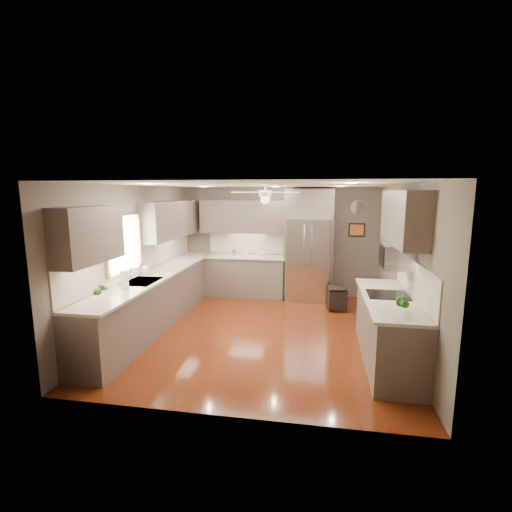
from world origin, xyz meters
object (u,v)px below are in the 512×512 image
(potted_plant_right, at_px, (401,301))
(bowl, at_px, (262,255))
(refrigerator, at_px, (308,247))
(paper_towel, at_px, (124,280))
(canister_c, at_px, (246,252))
(potted_plant_left, at_px, (99,290))
(stool, at_px, (337,299))
(canister_b, at_px, (234,252))
(soap_bottle, at_px, (147,269))
(microwave, at_px, (397,256))

(potted_plant_right, height_order, bowl, potted_plant_right)
(refrigerator, height_order, paper_towel, refrigerator)
(canister_c, distance_m, potted_plant_left, 4.09)
(canister_c, xyz_separation_m, potted_plant_left, (-1.22, -3.90, 0.07))
(stool, bearing_deg, canister_c, 158.75)
(potted_plant_right, xyz_separation_m, bowl, (-2.26, 3.67, -0.13))
(canister_c, bearing_deg, paper_towel, -110.42)
(canister_b, bearing_deg, bowl, -3.32)
(potted_plant_left, bearing_deg, canister_c, 72.57)
(stool, bearing_deg, potted_plant_right, -78.37)
(soap_bottle, bearing_deg, potted_plant_right, -20.38)
(canister_c, xyz_separation_m, microwave, (2.76, -2.78, 0.45))
(canister_c, bearing_deg, canister_b, -175.87)
(paper_towel, bearing_deg, canister_b, 73.85)
(soap_bottle, relative_size, potted_plant_right, 0.67)
(microwave, xyz_separation_m, stool, (-0.71, 1.99, -1.24))
(refrigerator, bearing_deg, potted_plant_left, -124.75)
(soap_bottle, bearing_deg, canister_b, 64.12)
(soap_bottle, height_order, microwave, microwave)
(soap_bottle, relative_size, potted_plant_left, 0.66)
(potted_plant_left, height_order, bowl, potted_plant_left)
(potted_plant_left, relative_size, microwave, 0.57)
(soap_bottle, distance_m, bowl, 2.79)
(paper_towel, bearing_deg, stool, 37.05)
(canister_b, height_order, soap_bottle, soap_bottle)
(potted_plant_right, distance_m, refrigerator, 3.85)
(bowl, relative_size, paper_towel, 0.67)
(potted_plant_left, xyz_separation_m, potted_plant_right, (3.87, 0.17, -0.00))
(potted_plant_right, bearing_deg, refrigerator, 108.48)
(bowl, height_order, stool, bowl)
(refrigerator, distance_m, stool, 1.34)
(soap_bottle, bearing_deg, canister_c, 58.89)
(canister_c, relative_size, potted_plant_right, 0.55)
(potted_plant_left, bearing_deg, paper_towel, 88.98)
(bowl, relative_size, stool, 0.44)
(bowl, relative_size, refrigerator, 0.08)
(soap_bottle, bearing_deg, stool, 23.04)
(canister_b, relative_size, potted_plant_right, 0.45)
(stool, bearing_deg, paper_towel, -142.95)
(soap_bottle, xyz_separation_m, microwave, (4.11, -0.54, 0.44))
(bowl, distance_m, refrigerator, 1.07)
(refrigerator, bearing_deg, canister_b, 178.16)
(bowl, bearing_deg, potted_plant_right, -58.35)
(bowl, distance_m, stool, 1.96)
(microwave, bearing_deg, stool, 109.63)
(potted_plant_right, distance_m, microwave, 1.03)
(refrigerator, bearing_deg, canister_c, 177.01)
(paper_towel, bearing_deg, canister_c, 69.58)
(canister_b, relative_size, microwave, 0.25)
(potted_plant_right, xyz_separation_m, refrigerator, (-1.22, 3.65, 0.10))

